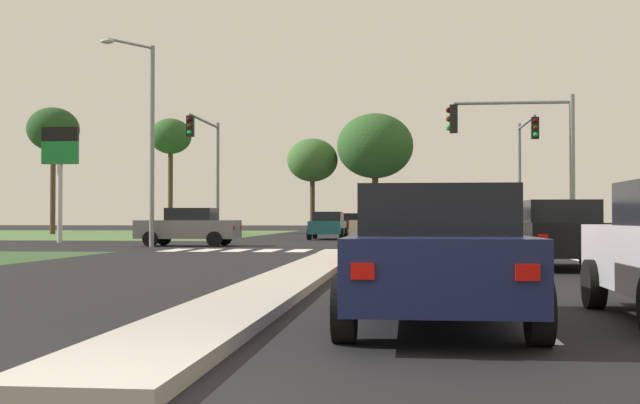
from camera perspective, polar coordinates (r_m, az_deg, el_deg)
ground_plane at (r=34.97m, az=2.61°, el=-3.06°), size 200.00×200.00×0.00m
grass_verge_far_left at (r=65.51m, az=-18.85°, el=-2.10°), size 35.00×35.00×0.01m
median_island_near at (r=16.07m, az=-1.54°, el=-5.09°), size 1.20×22.00×0.14m
median_island_far at (r=59.93m, az=4.07°, el=-2.19°), size 1.20×36.00×0.14m
lane_dash_near at (r=9.03m, az=14.93°, el=-8.57°), size 0.14×2.00×0.01m
lane_dash_second at (r=14.96m, az=11.39°, el=-5.61°), size 0.14×2.00×0.01m
lane_dash_third at (r=20.92m, az=9.87°, el=-4.33°), size 0.14×2.00×0.01m
lane_dash_fourth at (r=26.91m, az=9.03°, el=-3.62°), size 0.14×2.00×0.01m
lane_dash_fifth at (r=32.90m, az=8.50°, el=-3.17°), size 0.14×2.00×0.01m
stop_bar_near at (r=27.96m, az=9.54°, el=-3.52°), size 6.40×0.50×0.01m
crosswalk_bar_near at (r=30.91m, az=-9.94°, el=-3.29°), size 0.70×2.80×0.01m
crosswalk_bar_second at (r=30.61m, az=-7.86°, el=-3.32°), size 0.70×2.80×0.01m
crosswalk_bar_third at (r=30.36m, az=-5.75°, el=-3.34°), size 0.70×2.80×0.01m
crosswalk_bar_fourth at (r=30.14m, az=-3.61°, el=-3.36°), size 0.70×2.80×0.01m
crosswalk_bar_fifth at (r=29.97m, az=-1.44°, el=-3.38°), size 0.70×2.80×0.01m
crosswalk_bar_sixth at (r=29.84m, az=0.75°, el=-3.39°), size 0.70×2.80×0.01m
crosswalk_bar_seventh at (r=29.75m, az=2.96°, el=-3.39°), size 0.70×2.80×0.01m
crosswalk_bar_eighth at (r=29.71m, az=5.18°, el=-3.39°), size 0.70×2.80×0.01m
car_navy_near at (r=9.16m, az=8.00°, el=-3.62°), size 2.02×4.39×1.52m
car_maroon_second at (r=66.18m, az=2.38°, el=-1.46°), size 2.03×4.28×1.58m
car_teal_third at (r=46.29m, az=0.55°, el=-1.62°), size 1.99×4.39×1.54m
car_black_fourth at (r=20.19m, az=16.15°, el=-2.12°), size 2.01×4.18×1.60m
car_grey_fifth at (r=35.59m, az=-9.03°, el=-1.69°), size 4.29×2.10×1.62m
car_beige_seventh at (r=34.96m, az=5.76°, el=-1.71°), size 4.43×2.00×1.62m
car_red_eighth at (r=19.70m, az=6.57°, el=-2.27°), size 1.99×4.57×1.53m
traffic_signal_far_left at (r=40.77m, az=-7.73°, el=3.18°), size 0.32×5.71×6.10m
traffic_signal_far_right at (r=40.00m, az=13.97°, el=3.05°), size 0.32×5.47×5.86m
traffic_signal_near_right at (r=28.66m, az=13.95°, el=3.88°), size 4.27×0.32×5.33m
street_lamp_second at (r=34.61m, az=-11.84°, el=4.75°), size 1.58×2.18×8.30m
pedestrian_at_median at (r=46.73m, az=3.84°, el=-1.11°), size 0.34×0.34×1.74m
fuel_price_totem at (r=41.85m, az=-17.51°, el=2.90°), size 1.80×0.24×5.60m
treeline_near at (r=65.16m, az=-17.95°, el=4.72°), size 3.86×3.86×9.50m
treeline_second at (r=66.29m, az=-10.28°, el=4.38°), size 3.29×3.29×9.06m
treeline_third at (r=61.81m, az=-0.53°, el=2.88°), size 3.80×3.80×7.16m
treeline_fourth at (r=60.50m, az=3.83°, el=3.86°), size 5.58×5.58×8.85m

